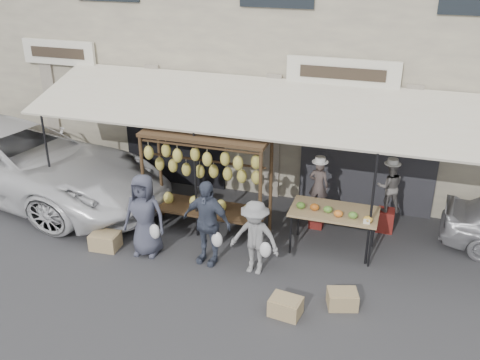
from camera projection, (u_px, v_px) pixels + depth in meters
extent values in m
plane|color=#2D2D30|center=(224.00, 273.00, 10.06)|extent=(90.00, 90.00, 0.00)
cube|color=#BAB191|center=(304.00, 30.00, 14.22)|extent=(24.00, 6.00, 7.00)
cube|color=#232328|center=(368.00, 159.00, 11.92)|extent=(3.00, 0.10, 2.50)
cube|color=black|center=(175.00, 137.00, 13.23)|extent=(2.60, 0.10, 2.50)
cube|color=silver|center=(343.00, 73.00, 11.26)|extent=(2.40, 0.10, 0.60)
cube|color=silver|center=(59.00, 52.00, 13.22)|extent=(2.00, 0.10, 0.60)
cube|color=beige|center=(260.00, 106.00, 10.96)|extent=(10.00, 2.34, 0.63)
cylinder|color=black|center=(49.00, 165.00, 11.83)|extent=(0.05, 0.05, 2.30)
cylinder|color=black|center=(196.00, 186.00, 10.85)|extent=(0.05, 0.05, 2.30)
cylinder|color=black|center=(371.00, 211.00, 9.88)|extent=(0.05, 0.05, 2.30)
cylinder|color=black|center=(144.00, 185.00, 11.01)|extent=(0.07, 0.07, 2.20)
cylinder|color=black|center=(260.00, 202.00, 10.31)|extent=(0.07, 0.07, 2.20)
cylinder|color=black|center=(161.00, 170.00, 11.70)|extent=(0.07, 0.07, 2.20)
cylinder|color=black|center=(271.00, 185.00, 11.01)|extent=(0.07, 0.07, 2.20)
cube|color=black|center=(206.00, 135.00, 10.55)|extent=(2.60, 0.90, 0.07)
cylinder|color=black|center=(199.00, 147.00, 10.30)|extent=(2.50, 0.05, 0.05)
cylinder|color=black|center=(212.00, 135.00, 10.90)|extent=(2.50, 0.05, 0.05)
cylinder|color=black|center=(206.00, 161.00, 10.78)|extent=(2.50, 0.05, 0.05)
cube|color=black|center=(208.00, 209.00, 11.24)|extent=(2.50, 0.80, 0.05)
ellipsoid|color=#E2D75D|center=(149.00, 153.00, 10.71)|extent=(0.20, 0.18, 0.30)
ellipsoid|color=#E2D75D|center=(166.00, 150.00, 10.74)|extent=(0.20, 0.18, 0.30)
ellipsoid|color=#E2D75D|center=(178.00, 156.00, 10.53)|extent=(0.20, 0.18, 0.30)
ellipsoid|color=#E2D75D|center=(195.00, 154.00, 10.56)|extent=(0.20, 0.18, 0.30)
ellipsoid|color=#E2D75D|center=(207.00, 159.00, 10.35)|extent=(0.20, 0.18, 0.30)
ellipsoid|color=#E2D75D|center=(225.00, 159.00, 10.40)|extent=(0.20, 0.18, 0.30)
ellipsoid|color=#E2D75D|center=(238.00, 163.00, 10.18)|extent=(0.20, 0.18, 0.30)
ellipsoid|color=#E2D75D|center=(256.00, 162.00, 10.22)|extent=(0.20, 0.18, 0.30)
ellipsoid|color=#E2D75D|center=(160.00, 164.00, 11.16)|extent=(0.20, 0.18, 0.30)
ellipsoid|color=#E2D75D|center=(173.00, 166.00, 11.07)|extent=(0.20, 0.18, 0.30)
ellipsoid|color=#E2D75D|center=(186.00, 169.00, 11.01)|extent=(0.20, 0.18, 0.30)
ellipsoid|color=#E2D75D|center=(200.00, 171.00, 10.93)|extent=(0.20, 0.18, 0.30)
ellipsoid|color=#E2D75D|center=(214.00, 171.00, 10.83)|extent=(0.20, 0.18, 0.30)
ellipsoid|color=#E2D75D|center=(228.00, 174.00, 10.75)|extent=(0.20, 0.18, 0.30)
ellipsoid|color=#E2D75D|center=(242.00, 176.00, 10.67)|extent=(0.20, 0.18, 0.30)
ellipsoid|color=#E2D75D|center=(256.00, 177.00, 10.58)|extent=(0.20, 0.18, 0.30)
cube|color=#9B7D52|center=(334.00, 212.00, 10.44)|extent=(1.70, 0.90, 0.05)
cylinder|color=black|center=(291.00, 235.00, 10.52)|extent=(0.04, 0.04, 0.85)
cylinder|color=black|center=(370.00, 247.00, 10.09)|extent=(0.04, 0.04, 0.85)
cylinder|color=black|center=(299.00, 217.00, 11.16)|extent=(0.04, 0.04, 0.85)
cylinder|color=black|center=(374.00, 229.00, 10.73)|extent=(0.04, 0.04, 0.85)
ellipsoid|color=#477226|center=(301.00, 205.00, 10.47)|extent=(0.18, 0.14, 0.14)
ellipsoid|color=#B25919|center=(315.00, 207.00, 10.41)|extent=(0.18, 0.14, 0.14)
ellipsoid|color=#598C33|center=(328.00, 209.00, 10.32)|extent=(0.18, 0.14, 0.14)
ellipsoid|color=orange|center=(338.00, 213.00, 10.17)|extent=(0.18, 0.14, 0.14)
ellipsoid|color=#598C33|center=(353.00, 215.00, 10.11)|extent=(0.18, 0.14, 0.14)
ellipsoid|color=gold|center=(368.00, 219.00, 9.96)|extent=(0.18, 0.14, 0.14)
imported|color=#4F433F|center=(319.00, 186.00, 11.26)|extent=(0.45, 0.31, 1.16)
imported|color=#66615E|center=(390.00, 187.00, 11.10)|extent=(0.61, 0.52, 1.10)
imported|color=#3F4151|center=(145.00, 215.00, 10.36)|extent=(0.87, 0.60, 1.70)
imported|color=#40485A|center=(207.00, 222.00, 10.09)|extent=(1.05, 0.56, 1.71)
imported|color=gray|center=(255.00, 238.00, 9.81)|extent=(0.99, 0.62, 1.47)
cube|color=maroon|center=(316.00, 218.00, 11.58)|extent=(0.36, 0.36, 0.41)
cube|color=maroon|center=(385.00, 220.00, 11.43)|extent=(0.41, 0.41, 0.49)
cube|color=tan|center=(286.00, 307.00, 8.91)|extent=(0.56, 0.46, 0.31)
cube|color=tan|center=(342.00, 299.00, 9.10)|extent=(0.59, 0.51, 0.30)
cube|color=tan|center=(105.00, 241.00, 10.80)|extent=(0.58, 0.46, 0.33)
imported|color=silver|center=(10.00, 142.00, 12.95)|extent=(6.29, 3.81, 2.45)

